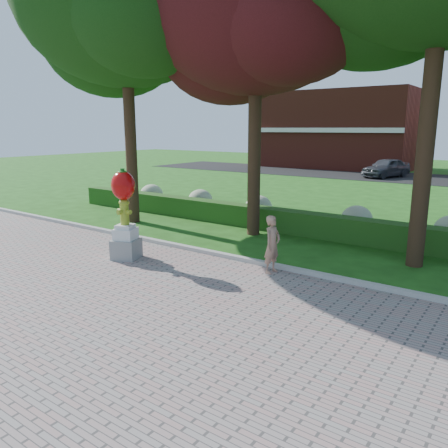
# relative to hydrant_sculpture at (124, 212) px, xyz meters

# --- Properties ---
(ground) EXTENTS (100.00, 100.00, 0.00)m
(ground) POSITION_rel_hydrant_sculpture_xyz_m (3.31, -1.29, -1.39)
(ground) COLOR #1D4C13
(ground) RESTS_ON ground
(walkway) EXTENTS (40.00, 14.00, 0.04)m
(walkway) POSITION_rel_hydrant_sculpture_xyz_m (3.31, -5.29, -1.37)
(walkway) COLOR gray
(walkway) RESTS_ON ground
(curb) EXTENTS (40.00, 0.18, 0.15)m
(curb) POSITION_rel_hydrant_sculpture_xyz_m (3.31, 1.71, -1.32)
(curb) COLOR #ADADA5
(curb) RESTS_ON ground
(lawn_hedge) EXTENTS (24.00, 0.70, 0.80)m
(lawn_hedge) POSITION_rel_hydrant_sculpture_xyz_m (3.31, 5.71, -0.99)
(lawn_hedge) COLOR #214D16
(lawn_hedge) RESTS_ON ground
(hydrangea_row) EXTENTS (20.10, 1.10, 0.99)m
(hydrangea_row) POSITION_rel_hydrant_sculpture_xyz_m (3.88, 6.71, -0.84)
(hydrangea_row) COLOR #9AA47D
(hydrangea_row) RESTS_ON ground
(street) EXTENTS (50.00, 8.00, 0.02)m
(street) POSITION_rel_hydrant_sculpture_xyz_m (3.31, 26.71, -1.38)
(street) COLOR black
(street) RESTS_ON ground
(building_left) EXTENTS (14.00, 8.00, 7.00)m
(building_left) POSITION_rel_hydrant_sculpture_xyz_m (-6.69, 32.71, 2.11)
(building_left) COLOR maroon
(building_left) RESTS_ON ground
(tree_far_left) EXTENTS (9.00, 7.68, 11.66)m
(tree_far_left) POSITION_rel_hydrant_sculpture_xyz_m (-3.80, 3.80, 6.57)
(tree_far_left) COLOR black
(tree_far_left) RESTS_ON ground
(tree_mid_left) EXTENTS (8.25, 7.04, 10.69)m
(tree_mid_left) POSITION_rel_hydrant_sculpture_xyz_m (1.21, 4.80, 5.91)
(tree_mid_left) COLOR black
(tree_mid_left) RESTS_ON ground
(hydrant_sculpture) EXTENTS (0.90, 0.90, 2.56)m
(hydrant_sculpture) POSITION_rel_hydrant_sculpture_xyz_m (0.00, 0.00, 0.00)
(hydrant_sculpture) COLOR gray
(hydrant_sculpture) RESTS_ON walkway
(woman) EXTENTS (0.40, 0.57, 1.49)m
(woman) POSITION_rel_hydrant_sculpture_xyz_m (4.00, 1.31, -0.61)
(woman) COLOR tan
(woman) RESTS_ON walkway
(parked_car) EXTENTS (3.04, 4.60, 1.46)m
(parked_car) POSITION_rel_hydrant_sculpture_xyz_m (-0.13, 25.99, -0.65)
(parked_car) COLOR #43454C
(parked_car) RESTS_ON street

